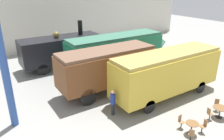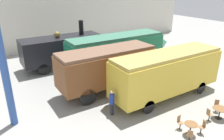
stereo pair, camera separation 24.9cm
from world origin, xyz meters
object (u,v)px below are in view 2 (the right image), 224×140
Objects in this scene: cafe_table_mid at (220,110)px; visitor_person at (112,102)px; cafe_table_near at (191,127)px; streamlined_locomotive at (123,49)px; cafe_chair_0 at (190,135)px; steam_locomotive at (62,48)px; passenger_coach_wooden at (107,66)px; passenger_coach_vintage at (167,71)px.

cafe_table_mid is 7.03m from visitor_person.
visitor_person is (-2.74, 4.21, 0.43)m from cafe_table_near.
visitor_person reaches higher than cafe_table_near.
cafe_chair_0 is at bearing -106.64° from streamlined_locomotive.
passenger_coach_wooden is at bearing -82.46° from steam_locomotive.
cafe_chair_0 is (-3.56, -0.55, -0.10)m from cafe_table_mid.
steam_locomotive reaches higher than streamlined_locomotive.
streamlined_locomotive is 15.62× the size of cafe_table_near.
passenger_coach_vintage is at bearing -43.75° from passenger_coach_wooden.
steam_locomotive is 15.49m from cafe_chair_0.
steam_locomotive is 4.59× the size of visitor_person.
steam_locomotive is 0.90× the size of passenger_coach_vintage.
steam_locomotive is at bearing 140.40° from streamlined_locomotive.
steam_locomotive is 11.52m from passenger_coach_vintage.
visitor_person reaches higher than cafe_chair_0.
cafe_chair_0 is (-0.60, -0.44, -0.05)m from cafe_table_near.
streamlined_locomotive is 11.87m from cafe_chair_0.
passenger_coach_wooden is 3.80m from visitor_person.
passenger_coach_wooden is 4.38× the size of visitor_person.
passenger_coach_vintage is 5.00m from cafe_table_near.
streamlined_locomotive is at bearing 37.01° from cafe_chair_0.
cafe_table_mid is at bearing -70.91° from steam_locomotive.
streamlined_locomotive is 5.18m from passenger_coach_wooden.
streamlined_locomotive is (4.93, -4.08, 0.18)m from steam_locomotive.
passenger_coach_wooden is 4.66m from passenger_coach_vintage.
streamlined_locomotive is at bearing -39.60° from steam_locomotive.
streamlined_locomotive reaches higher than visitor_person.
passenger_coach_vintage is 5.05m from visitor_person.
passenger_coach_wooden is at bearing 98.99° from cafe_table_near.
steam_locomotive is at bearing 59.45° from cafe_chair_0.
passenger_coach_wooden is at bearing -139.57° from streamlined_locomotive.
visitor_person is (-5.51, -6.62, -1.14)m from streamlined_locomotive.
passenger_coach_vintage is 10.49× the size of cafe_chair_0.
passenger_coach_vintage reaches higher than passenger_coach_wooden.
cafe_table_near is at bearing -117.27° from passenger_coach_vintage.
steam_locomotive is 7.51m from passenger_coach_wooden.
steam_locomotive is 0.70× the size of streamlined_locomotive.
cafe_chair_0 is at bearing -65.32° from visitor_person.
visitor_person reaches higher than cafe_table_mid.
passenger_coach_vintage is at bearing 100.55° from cafe_table_mid.
passenger_coach_vintage is (3.37, -3.22, -0.09)m from passenger_coach_wooden.
cafe_chair_0 is (0.58, -7.91, -1.65)m from passenger_coach_wooden.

